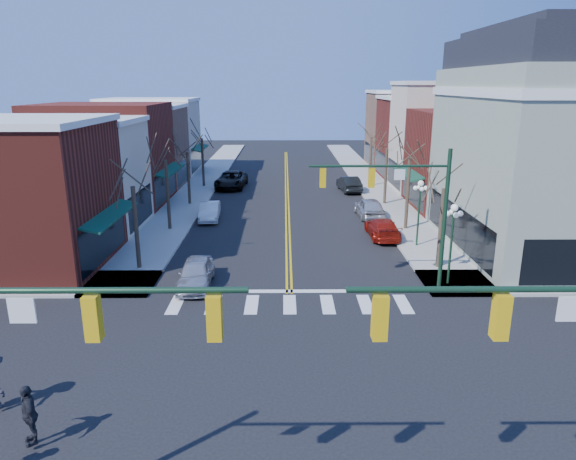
{
  "coord_description": "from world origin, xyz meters",
  "views": [
    {
      "loc": [
        -0.24,
        -16.18,
        10.06
      ],
      "look_at": [
        -0.06,
        9.25,
        2.8
      ],
      "focal_mm": 32.0,
      "sensor_mm": 36.0,
      "label": 1
    }
  ],
  "objects_px": {
    "pedestrian_dark_a": "(29,414)",
    "lamppost_midblock": "(420,202)",
    "victorian_corner": "(565,143)",
    "car_left_far": "(231,180)",
    "car_right_near": "(383,228)",
    "car_right_far": "(349,184)",
    "lamppost_corner": "(452,231)",
    "car_left_mid": "(210,211)",
    "car_right_mid": "(369,207)",
    "car_left_near": "(196,273)"
  },
  "relations": [
    {
      "from": "pedestrian_dark_a",
      "to": "lamppost_midblock",
      "type": "bearing_deg",
      "value": 107.08
    },
    {
      "from": "victorian_corner",
      "to": "car_left_far",
      "type": "relative_size",
      "value": 2.43
    },
    {
      "from": "car_right_near",
      "to": "car_right_far",
      "type": "bearing_deg",
      "value": -89.89
    },
    {
      "from": "car_left_far",
      "to": "car_right_far",
      "type": "height_order",
      "value": "car_left_far"
    },
    {
      "from": "lamppost_corner",
      "to": "car_right_near",
      "type": "bearing_deg",
      "value": 101.75
    },
    {
      "from": "lamppost_midblock",
      "to": "pedestrian_dark_a",
      "type": "distance_m",
      "value": 24.41
    },
    {
      "from": "pedestrian_dark_a",
      "to": "car_right_far",
      "type": "bearing_deg",
      "value": 126.82
    },
    {
      "from": "car_left_mid",
      "to": "pedestrian_dark_a",
      "type": "height_order",
      "value": "pedestrian_dark_a"
    },
    {
      "from": "victorian_corner",
      "to": "car_right_mid",
      "type": "relative_size",
      "value": 3.11
    },
    {
      "from": "car_left_near",
      "to": "car_right_far",
      "type": "height_order",
      "value": "car_right_far"
    },
    {
      "from": "lamppost_corner",
      "to": "car_right_far",
      "type": "bearing_deg",
      "value": 95.15
    },
    {
      "from": "lamppost_corner",
      "to": "car_right_far",
      "type": "height_order",
      "value": "lamppost_corner"
    },
    {
      "from": "victorian_corner",
      "to": "car_right_far",
      "type": "bearing_deg",
      "value": 119.88
    },
    {
      "from": "car_left_mid",
      "to": "car_right_mid",
      "type": "bearing_deg",
      "value": -0.17
    },
    {
      "from": "car_right_near",
      "to": "car_right_mid",
      "type": "bearing_deg",
      "value": -91.3
    },
    {
      "from": "victorian_corner",
      "to": "car_left_near",
      "type": "xyz_separation_m",
      "value": [
        -21.3,
        -6.0,
        -5.95
      ]
    },
    {
      "from": "lamppost_corner",
      "to": "car_left_mid",
      "type": "xyz_separation_m",
      "value": [
        -14.18,
        13.5,
        -2.29
      ]
    },
    {
      "from": "car_right_mid",
      "to": "lamppost_corner",
      "type": "bearing_deg",
      "value": 94.33
    },
    {
      "from": "victorian_corner",
      "to": "car_right_near",
      "type": "relative_size",
      "value": 3.11
    },
    {
      "from": "victorian_corner",
      "to": "car_left_mid",
      "type": "height_order",
      "value": "victorian_corner"
    },
    {
      "from": "car_left_near",
      "to": "pedestrian_dark_a",
      "type": "bearing_deg",
      "value": -103.92
    },
    {
      "from": "victorian_corner",
      "to": "car_right_far",
      "type": "height_order",
      "value": "victorian_corner"
    },
    {
      "from": "car_left_far",
      "to": "pedestrian_dark_a",
      "type": "height_order",
      "value": "pedestrian_dark_a"
    },
    {
      "from": "lamppost_corner",
      "to": "car_right_near",
      "type": "distance_m",
      "value": 9.14
    },
    {
      "from": "car_left_far",
      "to": "car_right_far",
      "type": "distance_m",
      "value": 11.74
    },
    {
      "from": "car_right_far",
      "to": "pedestrian_dark_a",
      "type": "bearing_deg",
      "value": 62.68
    },
    {
      "from": "car_left_near",
      "to": "car_right_near",
      "type": "height_order",
      "value": "car_left_near"
    },
    {
      "from": "lamppost_midblock",
      "to": "car_right_near",
      "type": "xyz_separation_m",
      "value": [
        -1.8,
        2.16,
        -2.3
      ]
    },
    {
      "from": "car_left_near",
      "to": "car_right_far",
      "type": "distance_m",
      "value": 26.55
    },
    {
      "from": "lamppost_midblock",
      "to": "car_right_far",
      "type": "relative_size",
      "value": 0.96
    },
    {
      "from": "car_left_far",
      "to": "car_right_far",
      "type": "xyz_separation_m",
      "value": [
        11.58,
        -1.91,
        -0.07
      ]
    },
    {
      "from": "lamppost_corner",
      "to": "car_left_far",
      "type": "bearing_deg",
      "value": 117.76
    },
    {
      "from": "victorian_corner",
      "to": "lamppost_corner",
      "type": "height_order",
      "value": "victorian_corner"
    },
    {
      "from": "car_right_far",
      "to": "car_left_far",
      "type": "bearing_deg",
      "value": -16.32
    },
    {
      "from": "car_left_near",
      "to": "car_left_far",
      "type": "xyz_separation_m",
      "value": [
        -0.77,
        26.16,
        0.11
      ]
    },
    {
      "from": "victorian_corner",
      "to": "lamppost_midblock",
      "type": "bearing_deg",
      "value": 176.55
    },
    {
      "from": "car_right_mid",
      "to": "pedestrian_dark_a",
      "type": "xyz_separation_m",
      "value": [
        -13.88,
        -26.33,
        0.28
      ]
    },
    {
      "from": "car_left_far",
      "to": "car_left_near",
      "type": "bearing_deg",
      "value": -84.54
    },
    {
      "from": "lamppost_midblock",
      "to": "car_left_mid",
      "type": "bearing_deg",
      "value": 153.73
    },
    {
      "from": "lamppost_midblock",
      "to": "car_right_near",
      "type": "bearing_deg",
      "value": 129.85
    },
    {
      "from": "victorian_corner",
      "to": "car_left_near",
      "type": "distance_m",
      "value": 22.91
    },
    {
      "from": "car_right_mid",
      "to": "car_right_far",
      "type": "xyz_separation_m",
      "value": [
        -0.38,
        10.03,
        -0.03
      ]
    },
    {
      "from": "car_left_mid",
      "to": "pedestrian_dark_a",
      "type": "bearing_deg",
      "value": -96.84
    },
    {
      "from": "victorian_corner",
      "to": "car_left_near",
      "type": "height_order",
      "value": "victorian_corner"
    },
    {
      "from": "car_left_mid",
      "to": "car_right_near",
      "type": "height_order",
      "value": "car_left_mid"
    },
    {
      "from": "car_right_near",
      "to": "lamppost_midblock",
      "type": "bearing_deg",
      "value": 128.55
    },
    {
      "from": "car_left_far",
      "to": "car_right_far",
      "type": "relative_size",
      "value": 1.3
    },
    {
      "from": "lamppost_midblock",
      "to": "car_left_far",
      "type": "xyz_separation_m",
      "value": [
        -13.77,
        19.66,
        -2.15
      ]
    },
    {
      "from": "lamppost_corner",
      "to": "pedestrian_dark_a",
      "type": "relative_size",
      "value": 2.37
    },
    {
      "from": "lamppost_corner",
      "to": "pedestrian_dark_a",
      "type": "bearing_deg",
      "value": -142.3
    }
  ]
}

